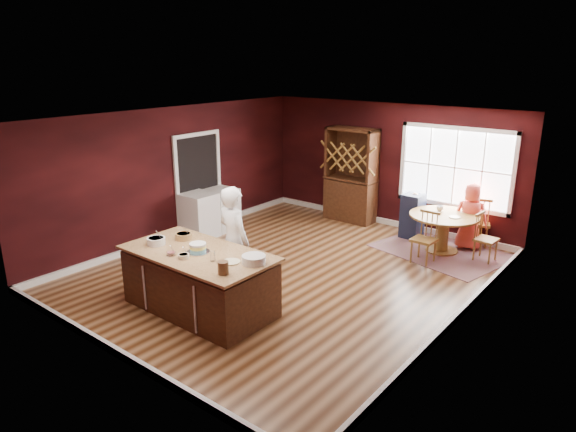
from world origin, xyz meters
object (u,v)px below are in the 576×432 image
Objects in this scene: hutch at (351,175)px; baker at (234,241)px; seated_woman at (471,216)px; toddler at (416,201)px; high_chair at (412,215)px; chair_east at (487,237)px; dryer at (221,209)px; washer at (199,215)px; chair_south at (424,238)px; kitchen_island at (200,282)px; layer_cake at (198,248)px; dining_table at (444,225)px; chair_north at (479,221)px.

baker is at bearing -82.37° from hutch.
seated_woman is 5.10× the size of toddler.
high_chair is 0.33m from toddler.
chair_east is 1.63m from toddler.
chair_east is 1.01× the size of dryer.
baker is 1.89× the size of washer.
chair_east is 3.52× the size of toddler.
toddler reaches higher than washer.
seated_woman is at bearing 51.87° from chair_east.
chair_south is at bearing -112.19° from baker.
seated_woman is at bearing -108.55° from baker.
kitchen_island reaches higher than chair_east.
hutch is 3.02m from dryer.
seated_woman is (2.21, 5.05, -0.33)m from layer_cake.
kitchen_island is 5.33m from chair_east.
kitchen_island is 1.31× the size of baker.
dining_table is 0.91m from high_chair.
baker is at bearing 42.60° from chair_north.
chair_south is 0.94× the size of chair_north.
seated_woman is at bearing 53.91° from chair_north.
dryer is at bearing 130.70° from layer_cake.
chair_east is 0.83m from chair_north.
hutch is at bearing 57.73° from washer.
chair_south is 0.73× the size of seated_woman.
washer is (-2.45, 1.47, -0.41)m from baker.
chair_east is at bearing 98.39° from chair_north.
seated_woman is 1.10m from toddler.
washer is (-2.46, 2.22, -0.52)m from layer_cake.
baker reaches higher than seated_woman.
kitchen_island is 2.23× the size of chair_north.
dining_table is 4.26m from baker.
dining_table is 1.41× the size of washer.
kitchen_island is at bearing -103.12° from toddler.
hutch reaches higher than toddler.
chair_north is (2.30, 5.32, 0.08)m from kitchen_island.
high_chair is (-1.64, 0.33, 0.03)m from chair_east.
washer is at bearing 12.50° from chair_north.
dryer is at bearing -165.80° from chair_south.
hutch is 3.53m from washer.
chair_south reaches higher than dining_table.
washer reaches higher than kitchen_island.
layer_cake is 4.25m from chair_south.
seated_woman reaches higher than kitchen_island.
toddler reaches higher than chair_east.
dining_table is at bearing 67.62° from layer_cake.
chair_east is (2.70, 3.84, -0.42)m from baker.
baker is 4.84m from seated_woman.
chair_east is at bearing -11.11° from toddler.
seated_woman is at bearing 6.93° from high_chair.
layer_cake is 0.16× the size of hutch.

